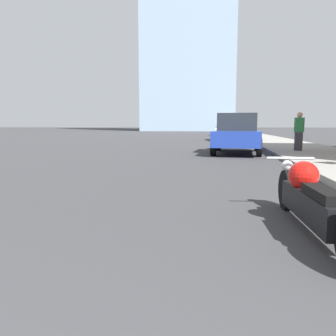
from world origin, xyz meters
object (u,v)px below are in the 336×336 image
Objects in this scene: parked_car_blue at (237,133)px; parked_car_white at (228,129)px; parked_car_red at (224,128)px; pedestrian at (299,131)px; motorcycle at (310,199)px.

parked_car_white reaches higher than parked_car_blue.
parked_car_red reaches higher than parked_car_blue.
pedestrian is at bearing -86.27° from parked_car_red.
parked_car_white is 12.17m from parked_car_red.
motorcycle is 1.66× the size of pedestrian.
parked_car_white is (0.01, 12.34, 0.03)m from parked_car_blue.
pedestrian reaches higher than parked_car_blue.
parked_car_blue is at bearing 88.05° from motorcycle.
parked_car_white is at bearing 87.46° from motorcycle.
parked_car_red is at bearing 94.75° from parked_car_blue.
parked_car_white is at bearing -91.97° from parked_car_red.
motorcycle is 22.86m from parked_car_white.
parked_car_blue is 2.50m from pedestrian.
motorcycle is 10.74m from pedestrian.
pedestrian reaches higher than parked_car_red.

